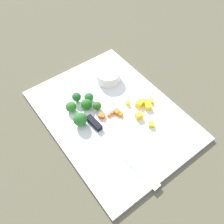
% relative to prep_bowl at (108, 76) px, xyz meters
% --- Properties ---
extents(ground_plane, '(4.00, 4.00, 0.00)m').
position_rel_prep_bowl_xyz_m(ground_plane, '(-0.13, 0.08, -0.03)').
color(ground_plane, '#575441').
extents(cutting_board, '(0.53, 0.40, 0.01)m').
position_rel_prep_bowl_xyz_m(cutting_board, '(-0.13, 0.08, -0.03)').
color(cutting_board, white).
rests_on(cutting_board, ground_plane).
extents(prep_bowl, '(0.09, 0.09, 0.04)m').
position_rel_prep_bowl_xyz_m(prep_bowl, '(0.00, 0.00, 0.00)').
color(prep_bowl, white).
rests_on(prep_bowl, cutting_board).
extents(chef_knife, '(0.31, 0.04, 0.02)m').
position_rel_prep_bowl_xyz_m(chef_knife, '(-0.20, 0.15, -0.01)').
color(chef_knife, silver).
rests_on(chef_knife, cutting_board).
extents(carrot_dice_0, '(0.01, 0.01, 0.01)m').
position_rel_prep_bowl_xyz_m(carrot_dice_0, '(-0.13, 0.09, -0.01)').
color(carrot_dice_0, orange).
rests_on(carrot_dice_0, cutting_board).
extents(carrot_dice_1, '(0.03, 0.03, 0.01)m').
position_rel_prep_bowl_xyz_m(carrot_dice_1, '(-0.12, 0.12, -0.01)').
color(carrot_dice_1, orange).
rests_on(carrot_dice_1, cutting_board).
extents(carrot_dice_2, '(0.02, 0.02, 0.01)m').
position_rel_prep_bowl_xyz_m(carrot_dice_2, '(-0.14, 0.07, -0.01)').
color(carrot_dice_2, orange).
rests_on(carrot_dice_2, cutting_board).
extents(carrot_dice_3, '(0.01, 0.01, 0.01)m').
position_rel_prep_bowl_xyz_m(carrot_dice_3, '(-0.13, 0.10, -0.02)').
color(carrot_dice_3, orange).
rests_on(carrot_dice_3, cutting_board).
extents(carrot_dice_4, '(0.02, 0.02, 0.01)m').
position_rel_prep_bowl_xyz_m(carrot_dice_4, '(-0.16, 0.06, -0.01)').
color(carrot_dice_4, orange).
rests_on(carrot_dice_4, cutting_board).
extents(pepper_dice_0, '(0.02, 0.03, 0.02)m').
position_rel_prep_bowl_xyz_m(pepper_dice_0, '(-0.20, 0.02, -0.01)').
color(pepper_dice_0, yellow).
rests_on(pepper_dice_0, cutting_board).
extents(pepper_dice_1, '(0.03, 0.03, 0.02)m').
position_rel_prep_bowl_xyz_m(pepper_dice_1, '(-0.19, -0.03, -0.01)').
color(pepper_dice_1, yellow).
rests_on(pepper_dice_1, cutting_board).
extents(pepper_dice_2, '(0.02, 0.02, 0.01)m').
position_rel_prep_bowl_xyz_m(pepper_dice_2, '(-0.17, -0.05, -0.01)').
color(pepper_dice_2, yellow).
rests_on(pepper_dice_2, cutting_board).
extents(pepper_dice_3, '(0.02, 0.02, 0.01)m').
position_rel_prep_bowl_xyz_m(pepper_dice_3, '(-0.25, 0.01, -0.01)').
color(pepper_dice_3, yellow).
rests_on(pepper_dice_3, cutting_board).
extents(pepper_dice_4, '(0.03, 0.03, 0.02)m').
position_rel_prep_bowl_xyz_m(pepper_dice_4, '(-0.16, -0.01, -0.01)').
color(pepper_dice_4, yellow).
rests_on(pepper_dice_4, cutting_board).
extents(pepper_dice_5, '(0.02, 0.02, 0.02)m').
position_rel_prep_bowl_xyz_m(pepper_dice_5, '(-0.16, -0.03, -0.01)').
color(pepper_dice_5, yellow).
rests_on(pepper_dice_5, cutting_board).
extents(pepper_dice_6, '(0.01, 0.01, 0.01)m').
position_rel_prep_bowl_xyz_m(pepper_dice_6, '(-0.14, 0.02, -0.01)').
color(pepper_dice_6, yellow).
rests_on(pepper_dice_6, cutting_board).
extents(broccoli_floret_0, '(0.03, 0.03, 0.03)m').
position_rel_prep_bowl_xyz_m(broccoli_floret_0, '(-0.09, 0.11, -0.00)').
color(broccoli_floret_0, '#8DBF6C').
rests_on(broccoli_floret_0, cutting_board).
extents(broccoli_floret_1, '(0.04, 0.04, 0.04)m').
position_rel_prep_bowl_xyz_m(broccoli_floret_1, '(-0.06, 0.14, -0.00)').
color(broccoli_floret_1, '#86B25E').
rests_on(broccoli_floret_1, cutting_board).
extents(broccoli_floret_2, '(0.04, 0.04, 0.05)m').
position_rel_prep_bowl_xyz_m(broccoli_floret_2, '(-0.11, 0.19, 0.01)').
color(broccoli_floret_2, '#84B261').
rests_on(broccoli_floret_2, cutting_board).
extents(broccoli_floret_3, '(0.03, 0.03, 0.04)m').
position_rel_prep_bowl_xyz_m(broccoli_floret_3, '(-0.02, 0.15, 0.00)').
color(broccoli_floret_3, '#96B45A').
rests_on(broccoli_floret_3, cutting_board).
extents(broccoli_floret_4, '(0.03, 0.03, 0.03)m').
position_rel_prep_bowl_xyz_m(broccoli_floret_4, '(-0.04, 0.11, -0.00)').
color(broccoli_floret_4, '#98C06C').
rests_on(broccoli_floret_4, cutting_board).
extents(broccoli_floret_5, '(0.04, 0.04, 0.04)m').
position_rel_prep_bowl_xyz_m(broccoli_floret_5, '(-0.04, 0.18, -0.00)').
color(broccoli_floret_5, '#94B556').
rests_on(broccoli_floret_5, cutting_board).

